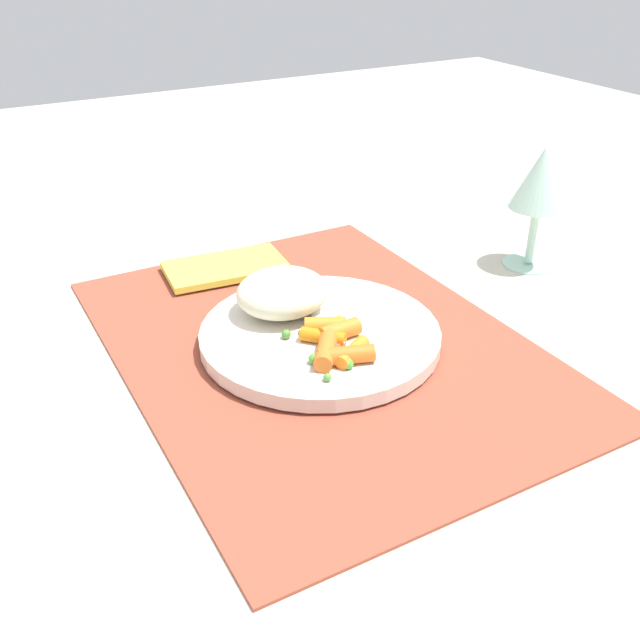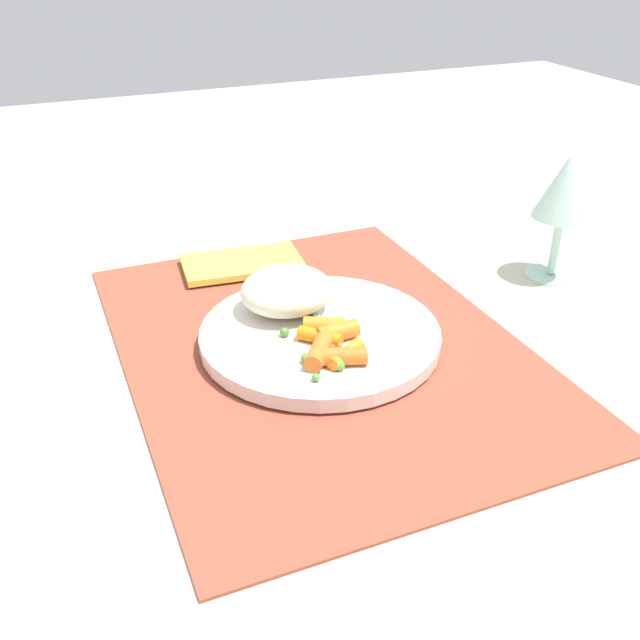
% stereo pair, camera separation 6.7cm
% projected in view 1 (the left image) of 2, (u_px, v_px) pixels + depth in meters
% --- Properties ---
extents(ground_plane, '(2.40, 2.40, 0.00)m').
position_uv_depth(ground_plane, '(320.00, 346.00, 0.72)').
color(ground_plane, beige).
extents(placemat, '(0.51, 0.38, 0.01)m').
position_uv_depth(placemat, '(320.00, 344.00, 0.72)').
color(placemat, '#9E4733').
rests_on(placemat, ground_plane).
extents(plate, '(0.24, 0.24, 0.01)m').
position_uv_depth(plate, '(320.00, 335.00, 0.71)').
color(plate, silver).
rests_on(plate, placemat).
extents(rice_mound, '(0.09, 0.09, 0.04)m').
position_uv_depth(rice_mound, '(282.00, 292.00, 0.73)').
color(rice_mound, beige).
rests_on(rice_mound, plate).
extents(carrot_portion, '(0.09, 0.07, 0.02)m').
position_uv_depth(carrot_portion, '(335.00, 342.00, 0.67)').
color(carrot_portion, orange).
rests_on(carrot_portion, plate).
extents(pea_scatter, '(0.09, 0.07, 0.01)m').
position_uv_depth(pea_scatter, '(327.00, 349.00, 0.67)').
color(pea_scatter, green).
rests_on(pea_scatter, plate).
extents(fork, '(0.19, 0.05, 0.01)m').
position_uv_depth(fork, '(311.00, 312.00, 0.73)').
color(fork, silver).
rests_on(fork, plate).
extents(wine_glass, '(0.07, 0.07, 0.15)m').
position_uv_depth(wine_glass, '(541.00, 183.00, 0.83)').
color(wine_glass, '#B2E0CC').
rests_on(wine_glass, ground_plane).
extents(napkin, '(0.09, 0.15, 0.01)m').
position_uv_depth(napkin, '(226.00, 267.00, 0.85)').
color(napkin, '#EAE54C').
rests_on(napkin, placemat).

